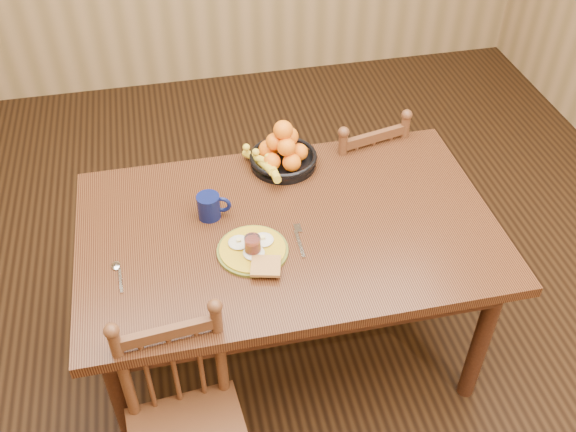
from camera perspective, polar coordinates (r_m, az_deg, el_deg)
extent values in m
cube|color=black|center=(3.03, 0.00, -11.40)|extent=(4.50, 5.00, 0.01)
cube|color=black|center=(2.48, 0.00, -1.25)|extent=(1.60, 1.00, 0.04)
cube|color=black|center=(2.84, -1.79, 3.36)|extent=(1.40, 0.04, 0.10)
cube|color=black|center=(2.26, 2.29, -9.76)|extent=(1.40, 0.04, 0.10)
cube|color=black|center=(2.73, 14.93, -0.13)|extent=(0.04, 0.84, 0.10)
cube|color=black|center=(2.52, -16.26, -4.76)|extent=(0.04, 0.84, 0.10)
cylinder|color=black|center=(2.50, -14.45, -16.08)|extent=(0.07, 0.07, 0.70)
cylinder|color=black|center=(2.71, 16.79, -10.55)|extent=(0.07, 0.07, 0.70)
cylinder|color=black|center=(3.01, -14.80, -3.24)|extent=(0.07, 0.07, 0.70)
cylinder|color=black|center=(3.19, 10.85, 0.49)|extent=(0.07, 0.07, 0.70)
cube|color=#492515|center=(3.23, 5.54, 2.88)|extent=(0.46, 0.45, 0.04)
cylinder|color=#492515|center=(3.53, 6.39, 2.33)|extent=(0.03, 0.03, 0.38)
cylinder|color=#492515|center=(3.40, 1.73, 0.90)|extent=(0.03, 0.03, 0.38)
cylinder|color=#492515|center=(3.34, 8.96, -0.67)|extent=(0.03, 0.03, 0.38)
cylinder|color=#492515|center=(3.21, 4.12, -2.31)|extent=(0.03, 0.03, 0.38)
cylinder|color=#492515|center=(3.05, 9.99, 5.20)|extent=(0.04, 0.04, 0.46)
cylinder|color=#492515|center=(2.91, 4.70, 3.68)|extent=(0.04, 0.04, 0.46)
cylinder|color=#492515|center=(3.00, 7.34, 3.79)|extent=(0.02, 0.02, 0.35)
cube|color=#492515|center=(2.88, 7.68, 6.98)|extent=(0.32, 0.10, 0.04)
cylinder|color=#492515|center=(2.59, -5.24, -17.92)|extent=(0.03, 0.03, 0.38)
cylinder|color=#492515|center=(2.23, -14.34, -13.54)|extent=(0.04, 0.04, 0.46)
cylinder|color=#492515|center=(2.23, -6.06, -11.83)|extent=(0.04, 0.04, 0.46)
cylinder|color=#492515|center=(2.26, -10.05, -13.37)|extent=(0.02, 0.02, 0.36)
cube|color=#492515|center=(2.10, -10.71, -10.17)|extent=(0.32, 0.06, 0.04)
cylinder|color=#59601E|center=(2.36, -3.17, -3.09)|extent=(0.26, 0.26, 0.01)
cylinder|color=#B89417|center=(2.36, -3.17, -2.96)|extent=(0.24, 0.24, 0.01)
ellipsoid|color=silver|center=(2.37, -4.40, -2.35)|extent=(0.08, 0.08, 0.01)
cube|color=#F2E08C|center=(2.36, -4.41, -2.16)|extent=(0.02, 0.02, 0.01)
ellipsoid|color=silver|center=(2.37, -2.24, -2.12)|extent=(0.08, 0.08, 0.01)
cube|color=#F2E08C|center=(2.37, -2.24, -1.93)|extent=(0.02, 0.02, 0.01)
ellipsoid|color=silver|center=(2.33, -3.06, -3.28)|extent=(0.08, 0.08, 0.01)
cube|color=#F2E08C|center=(2.32, -3.07, -3.09)|extent=(0.02, 0.02, 0.01)
cube|color=brown|center=(2.28, -1.99, -4.46)|extent=(0.13, 0.12, 0.01)
cube|color=silver|center=(2.39, 1.05, -2.48)|extent=(0.01, 0.15, 0.00)
cube|color=silver|center=(2.45, 0.87, -1.08)|extent=(0.03, 0.05, 0.00)
cube|color=silver|center=(2.33, -14.66, -5.54)|extent=(0.02, 0.12, 0.00)
ellipsoid|color=silver|center=(2.39, -15.06, -4.27)|extent=(0.03, 0.04, 0.01)
cylinder|color=#0B113E|center=(2.49, -7.06, 0.85)|extent=(0.09, 0.09, 0.10)
torus|color=#0B113E|center=(2.49, -5.88, 1.02)|extent=(0.07, 0.04, 0.07)
cylinder|color=black|center=(2.46, -7.15, 1.66)|extent=(0.08, 0.08, 0.00)
cylinder|color=silver|center=(2.32, -3.15, -2.76)|extent=(0.06, 0.06, 0.09)
cylinder|color=maroon|center=(2.32, -3.15, -2.89)|extent=(0.05, 0.05, 0.07)
cylinder|color=black|center=(2.75, -0.42, 4.74)|extent=(0.28, 0.28, 0.02)
torus|color=black|center=(2.73, -0.42, 5.32)|extent=(0.29, 0.29, 0.02)
cylinder|color=black|center=(2.76, -0.42, 4.60)|extent=(0.10, 0.10, 0.01)
sphere|color=orange|center=(2.74, 1.02, 5.71)|extent=(0.07, 0.07, 0.07)
sphere|color=orange|center=(2.78, -0.26, 6.42)|extent=(0.08, 0.08, 0.08)
sphere|color=orange|center=(2.74, -1.77, 5.94)|extent=(0.08, 0.08, 0.08)
sphere|color=orange|center=(2.68, -1.44, 4.86)|extent=(0.07, 0.07, 0.07)
sphere|color=orange|center=(2.67, 0.34, 4.78)|extent=(0.08, 0.08, 0.08)
sphere|color=orange|center=(2.71, 0.06, 7.09)|extent=(0.08, 0.08, 0.08)
sphere|color=orange|center=(2.69, -1.21, 6.62)|extent=(0.07, 0.07, 0.07)
sphere|color=orange|center=(2.65, -0.15, 6.15)|extent=(0.08, 0.08, 0.08)
sphere|color=orange|center=(2.65, -0.44, 7.65)|extent=(0.08, 0.08, 0.08)
cylinder|color=yellow|center=(2.69, -2.13, 4.58)|extent=(0.10, 0.17, 0.07)
cylinder|color=yellow|center=(2.72, -2.74, 5.15)|extent=(0.14, 0.15, 0.07)
cylinder|color=yellow|center=(2.65, -1.29, 4.02)|extent=(0.06, 0.18, 0.07)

